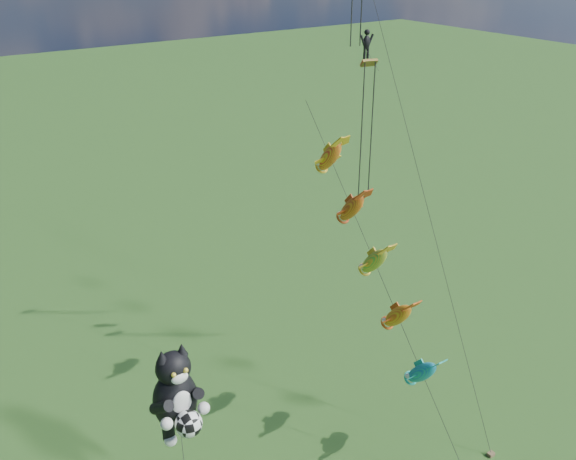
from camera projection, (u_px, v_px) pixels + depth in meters
cat_kite_rig at (177, 396)px, 30.47m from camera, size 2.67×4.21×10.06m
fish_windsock_rig at (375, 262)px, 36.72m from camera, size 0.92×15.97×18.18m
parafoil_rig at (369, 51)px, 40.12m from camera, size 3.33×17.38×27.91m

